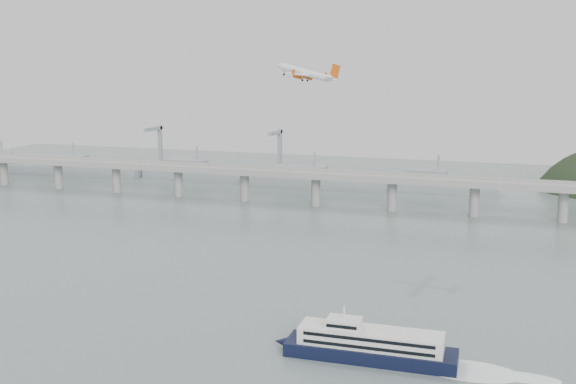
% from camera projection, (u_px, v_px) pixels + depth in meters
% --- Properties ---
extents(ground, '(900.00, 900.00, 0.00)m').
position_uv_depth(ground, '(240.00, 315.00, 244.48)').
color(ground, slate).
rests_on(ground, ground).
extents(bridge, '(800.00, 22.00, 23.90)m').
position_uv_depth(bridge, '(359.00, 181.00, 427.99)').
color(bridge, gray).
rests_on(bridge, ground).
extents(distant_fleet, '(453.00, 60.90, 40.00)m').
position_uv_depth(distant_fleet, '(189.00, 173.00, 539.33)').
color(distant_fleet, gray).
rests_on(distant_fleet, ground).
extents(ferry, '(86.74, 16.29, 16.36)m').
position_uv_depth(ferry, '(370.00, 345.00, 206.93)').
color(ferry, black).
rests_on(ferry, ground).
extents(airliner, '(34.55, 31.63, 10.37)m').
position_uv_depth(airliner, '(307.00, 73.00, 315.47)').
color(airliner, white).
rests_on(airliner, ground).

